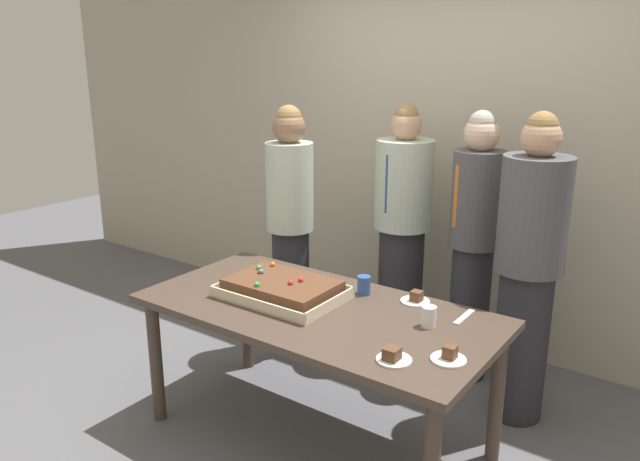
# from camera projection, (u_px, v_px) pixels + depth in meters

# --- Properties ---
(ground_plane) EXTENTS (12.00, 12.00, 0.00)m
(ground_plane) POSITION_uv_depth(u_px,v_px,m) (317.00, 437.00, 3.29)
(ground_plane) COLOR #5B5B60
(interior_back_panel) EXTENTS (8.00, 0.12, 3.00)m
(interior_back_panel) POSITION_uv_depth(u_px,v_px,m) (457.00, 127.00, 4.12)
(interior_back_panel) COLOR #B2A893
(interior_back_panel) RESTS_ON ground_plane
(party_table) EXTENTS (1.81, 0.90, 0.75)m
(party_table) POSITION_uv_depth(u_px,v_px,m) (317.00, 323.00, 3.10)
(party_table) COLOR #47382D
(party_table) RESTS_ON ground_plane
(sheet_cake) EXTENTS (0.62, 0.43, 0.12)m
(sheet_cake) POSITION_uv_depth(u_px,v_px,m) (282.00, 289.00, 3.19)
(sheet_cake) COLOR beige
(sheet_cake) RESTS_ON party_table
(plated_slice_near_left) EXTENTS (0.15, 0.15, 0.06)m
(plated_slice_near_left) POSITION_uv_depth(u_px,v_px,m) (416.00, 299.00, 3.13)
(plated_slice_near_left) COLOR white
(plated_slice_near_left) RESTS_ON party_table
(plated_slice_near_right) EXTENTS (0.15, 0.15, 0.06)m
(plated_slice_near_right) POSITION_uv_depth(u_px,v_px,m) (449.00, 357.00, 2.54)
(plated_slice_near_right) COLOR white
(plated_slice_near_right) RESTS_ON party_table
(plated_slice_far_left) EXTENTS (0.15, 0.15, 0.06)m
(plated_slice_far_left) POSITION_uv_depth(u_px,v_px,m) (393.00, 357.00, 2.53)
(plated_slice_far_left) COLOR white
(plated_slice_far_left) RESTS_ON party_table
(drink_cup_nearest) EXTENTS (0.07, 0.07, 0.10)m
(drink_cup_nearest) POSITION_uv_depth(u_px,v_px,m) (429.00, 317.00, 2.85)
(drink_cup_nearest) COLOR white
(drink_cup_nearest) RESTS_ON party_table
(drink_cup_middle) EXTENTS (0.07, 0.07, 0.10)m
(drink_cup_middle) POSITION_uv_depth(u_px,v_px,m) (364.00, 285.00, 3.23)
(drink_cup_middle) COLOR #2D5199
(drink_cup_middle) RESTS_ON party_table
(cake_server_utensil) EXTENTS (0.03, 0.20, 0.01)m
(cake_server_utensil) POSITION_uv_depth(u_px,v_px,m) (464.00, 317.00, 2.95)
(cake_server_utensil) COLOR silver
(cake_server_utensil) RESTS_ON party_table
(person_serving_front) EXTENTS (0.36, 0.36, 1.70)m
(person_serving_front) POSITION_uv_depth(u_px,v_px,m) (528.00, 268.00, 3.26)
(person_serving_front) COLOR #28282D
(person_serving_front) RESTS_ON ground_plane
(person_green_shirt_behind) EXTENTS (0.31, 0.31, 1.67)m
(person_green_shirt_behind) POSITION_uv_depth(u_px,v_px,m) (290.00, 225.00, 4.05)
(person_green_shirt_behind) COLOR #28282D
(person_green_shirt_behind) RESTS_ON ground_plane
(person_striped_tie_right) EXTENTS (0.37, 0.37, 1.67)m
(person_striped_tie_right) POSITION_uv_depth(u_px,v_px,m) (402.00, 231.00, 4.02)
(person_striped_tie_right) COLOR #28282D
(person_striped_tie_right) RESTS_ON ground_plane
(person_far_right_suit) EXTENTS (0.30, 0.30, 1.67)m
(person_far_right_suit) POSITION_uv_depth(u_px,v_px,m) (474.00, 243.00, 3.69)
(person_far_right_suit) COLOR #28282D
(person_far_right_suit) RESTS_ON ground_plane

